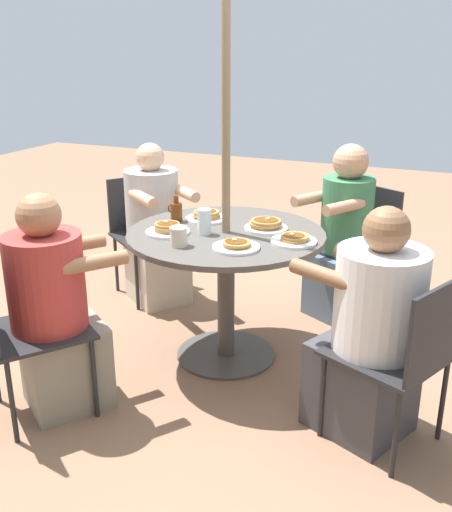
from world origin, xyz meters
name	(u,v)px	position (x,y,z in m)	size (l,w,h in m)	color
ground_plane	(226,355)	(0.00, 0.00, 0.00)	(12.00, 12.00, 0.00)	#8C664C
patio_table	(226,257)	(0.00, 0.00, 0.61)	(1.09, 1.09, 0.76)	#4C4742
umbrella_pole	(226,151)	(0.00, 0.00, 1.21)	(0.05, 0.05, 2.41)	#846B4C
patio_chair_north	(359,239)	(-0.54, -1.00, 0.49)	(0.62, 0.62, 0.83)	#232326
diner_north	(343,238)	(-0.46, -0.85, 0.53)	(0.51, 0.57, 1.14)	slate
patio_chair_east	(145,227)	(0.92, -0.66, 0.49)	(0.63, 0.63, 0.83)	#232326
diner_east	(155,232)	(0.78, -0.56, 0.50)	(0.62, 0.58, 1.11)	beige
patio_chair_south	(19,325)	(0.66, 0.93, 0.49)	(0.63, 0.63, 0.83)	#232326
diner_south	(55,315)	(0.56, 0.79, 0.50)	(0.57, 0.60, 1.10)	gray
patio_chair_west	(405,351)	(-1.04, 0.46, 0.49)	(0.60, 0.60, 0.83)	#232326
diner_west	(370,336)	(-0.88, 0.39, 0.49)	(0.62, 0.56, 1.10)	#3D3D42
pancake_plate_a	(206,216)	(0.20, -0.17, 0.78)	(0.24, 0.24, 0.07)	white
pancake_plate_b	(294,240)	(-0.40, 0.03, 0.78)	(0.24, 0.24, 0.05)	white
pancake_plate_c	(236,246)	(-0.16, 0.24, 0.78)	(0.24, 0.24, 0.05)	white
pancake_plate_d	(167,229)	(0.28, 0.15, 0.78)	(0.24, 0.24, 0.07)	white
pancake_plate_e	(266,225)	(-0.18, -0.13, 0.79)	(0.24, 0.24, 0.07)	white
syrup_bottle	(176,211)	(0.35, -0.08, 0.82)	(0.09, 0.07, 0.15)	#602D0F
coffee_cup	(179,236)	(0.13, 0.31, 0.81)	(0.09, 0.09, 0.10)	beige
drinking_glass_a	(204,222)	(0.09, 0.08, 0.83)	(0.08, 0.08, 0.14)	silver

